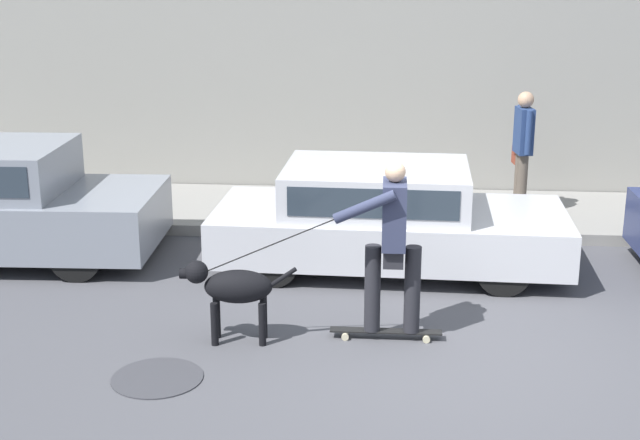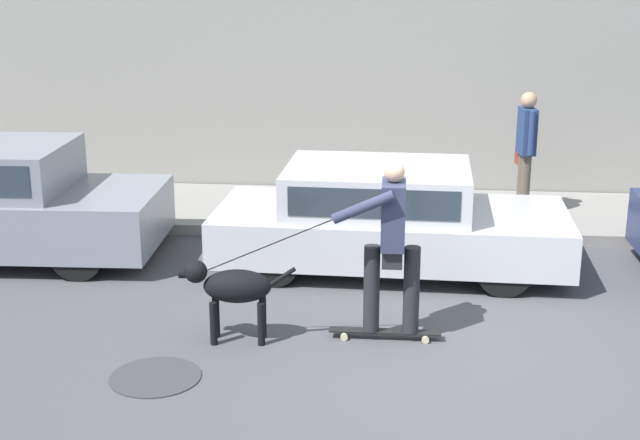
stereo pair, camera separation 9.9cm
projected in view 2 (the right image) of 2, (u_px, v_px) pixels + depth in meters
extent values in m
plane|color=#47474C|center=(450.00, 357.00, 8.17)|extent=(36.00, 36.00, 0.00)
cube|color=gray|center=(439.00, 2.00, 12.90)|extent=(32.00, 0.30, 5.80)
cube|color=gray|center=(434.00, 214.00, 12.48)|extent=(30.00, 2.21, 0.15)
cylinder|color=black|center=(115.00, 216.00, 11.55)|extent=(0.61, 0.22, 0.61)
cylinder|color=black|center=(78.00, 254.00, 10.07)|extent=(0.61, 0.22, 0.61)
cylinder|color=black|center=(495.00, 228.00, 11.03)|extent=(0.61, 0.22, 0.60)
cylinder|color=black|center=(505.00, 269.00, 9.59)|extent=(0.61, 0.22, 0.60)
cylinder|color=black|center=(294.00, 221.00, 11.32)|extent=(0.61, 0.22, 0.60)
cylinder|color=black|center=(274.00, 259.00, 9.88)|extent=(0.61, 0.22, 0.60)
cube|color=#BCBCC1|center=(391.00, 231.00, 10.42)|extent=(4.13, 1.88, 0.53)
cube|color=#BCBCC1|center=(378.00, 188.00, 10.29)|extent=(2.16, 1.64, 0.51)
cube|color=#28333D|center=(373.00, 204.00, 9.53)|extent=(1.86, 0.07, 0.33)
cylinder|color=black|center=(213.00, 324.00, 8.38)|extent=(0.07, 0.07, 0.42)
cylinder|color=black|center=(216.00, 317.00, 8.54)|extent=(0.07, 0.07, 0.42)
cylinder|color=black|center=(261.00, 324.00, 8.37)|extent=(0.07, 0.07, 0.42)
cylinder|color=black|center=(263.00, 317.00, 8.53)|extent=(0.07, 0.07, 0.42)
ellipsoid|color=black|center=(237.00, 286.00, 8.36)|extent=(0.66, 0.36, 0.32)
sphere|color=black|center=(196.00, 272.00, 8.33)|extent=(0.22, 0.22, 0.22)
cylinder|color=black|center=(185.00, 273.00, 8.33)|extent=(0.13, 0.11, 0.10)
cylinder|color=black|center=(282.00, 277.00, 8.32)|extent=(0.26, 0.06, 0.20)
cylinder|color=beige|center=(344.00, 337.00, 8.51)|extent=(0.07, 0.03, 0.07)
cylinder|color=beige|center=(345.00, 331.00, 8.66)|extent=(0.07, 0.03, 0.07)
cylinder|color=beige|center=(425.00, 340.00, 8.45)|extent=(0.07, 0.03, 0.07)
cylinder|color=beige|center=(425.00, 334.00, 8.59)|extent=(0.07, 0.03, 0.07)
cube|color=black|center=(385.00, 331.00, 8.54)|extent=(1.07, 0.12, 0.02)
cylinder|color=#232328|center=(372.00, 289.00, 8.43)|extent=(0.15, 0.15, 0.85)
cylinder|color=#232328|center=(411.00, 290.00, 8.40)|extent=(0.15, 0.15, 0.85)
cube|color=#232328|center=(392.00, 255.00, 8.32)|extent=(0.19, 0.34, 0.17)
cube|color=#2D334C|center=(393.00, 215.00, 8.20)|extent=(0.22, 0.44, 0.62)
sphere|color=tan|center=(394.00, 172.00, 8.09)|extent=(0.19, 0.19, 0.19)
cylinder|color=#2D334C|center=(393.00, 210.00, 8.47)|extent=(0.10, 0.10, 0.59)
cylinder|color=#2D334C|center=(363.00, 207.00, 7.94)|extent=(0.58, 0.12, 0.33)
cylinder|color=black|center=(263.00, 248.00, 8.17)|extent=(1.30, 0.06, 0.60)
cylinder|color=brown|center=(522.00, 183.00, 12.15)|extent=(0.13, 0.13, 0.84)
cylinder|color=brown|center=(525.00, 185.00, 12.00)|extent=(0.13, 0.13, 0.84)
cube|color=navy|center=(527.00, 131.00, 11.87)|extent=(0.23, 0.39, 0.62)
cylinder|color=navy|center=(523.00, 127.00, 12.08)|extent=(0.08, 0.08, 0.58)
cylinder|color=navy|center=(532.00, 133.00, 11.65)|extent=(0.08, 0.08, 0.58)
sphere|color=tan|center=(529.00, 100.00, 11.75)|extent=(0.22, 0.22, 0.22)
cube|color=brown|center=(521.00, 156.00, 12.20)|extent=(0.13, 0.28, 0.23)
cylinder|color=#38383D|center=(156.00, 377.00, 7.77)|extent=(0.80, 0.80, 0.01)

